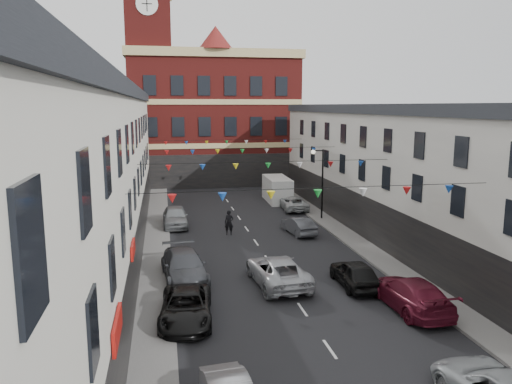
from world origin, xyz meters
TOP-DOWN VIEW (x-y plane):
  - ground at (0.00, 0.00)m, footprint 160.00×160.00m
  - pavement_left at (-6.90, 2.00)m, footprint 1.80×64.00m
  - pavement_right at (6.90, 2.00)m, footprint 1.80×64.00m
  - terrace_left at (-11.78, 1.00)m, footprint 8.40×56.00m
  - terrace_right at (11.78, 1.00)m, footprint 8.40×56.00m
  - civic_building at (0.00, 37.95)m, footprint 20.60×13.30m
  - clock_tower at (-7.50, 35.00)m, footprint 5.60×5.60m
  - distant_hill at (-4.00, 62.00)m, footprint 40.00×14.00m
  - street_lamp at (6.55, 14.00)m, footprint 1.10×0.36m
  - car_left_c at (-5.50, -4.31)m, footprint 2.67×5.09m
  - car_left_d at (-5.34, 1.16)m, footprint 2.72×5.70m
  - car_left_e at (-5.50, 13.86)m, footprint 1.97×4.84m
  - car_right_c at (5.06, -4.91)m, footprint 2.32×5.42m
  - car_right_d at (3.60, -1.55)m, footprint 1.79×4.33m
  - car_right_e at (3.60, 9.78)m, footprint 1.93×4.15m
  - car_right_f at (5.50, 18.29)m, footprint 2.57×4.91m
  - moving_car at (-0.39, -0.47)m, footprint 2.94×5.71m
  - white_van at (4.94, 22.75)m, footprint 2.27×5.62m
  - pedestrian at (-1.59, 10.47)m, footprint 0.76×0.58m

SIDE VIEW (x-z plane):
  - ground at x=0.00m, z-range 0.00..0.00m
  - pavement_left at x=-6.90m, z-range 0.00..0.15m
  - pavement_right at x=6.90m, z-range 0.00..0.15m
  - car_right_e at x=3.60m, z-range 0.00..1.32m
  - car_right_f at x=5.50m, z-range 0.00..1.32m
  - car_left_c at x=-5.50m, z-range 0.00..1.37m
  - car_right_d at x=3.60m, z-range 0.00..1.47m
  - moving_car at x=-0.39m, z-range 0.00..1.54m
  - car_right_c at x=5.06m, z-range 0.00..1.56m
  - car_left_d at x=-5.34m, z-range 0.00..1.60m
  - car_left_e at x=-5.50m, z-range 0.00..1.65m
  - pedestrian at x=-1.59m, z-range 0.00..1.87m
  - white_van at x=4.94m, z-range 0.00..2.46m
  - street_lamp at x=6.55m, z-range 0.90..6.90m
  - terrace_right at x=11.78m, z-range 0.00..9.70m
  - distant_hill at x=-4.00m, z-range 0.00..10.00m
  - terrace_left at x=-11.78m, z-range 0.00..10.70m
  - civic_building at x=0.00m, z-range -1.11..17.39m
  - clock_tower at x=-7.50m, z-range -0.07..29.93m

